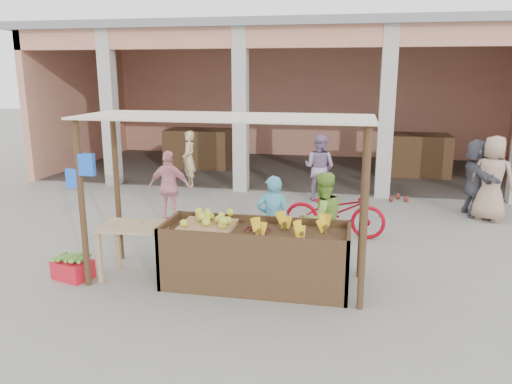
% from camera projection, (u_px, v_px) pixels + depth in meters
% --- Properties ---
extents(ground, '(60.00, 60.00, 0.00)m').
position_uv_depth(ground, '(222.00, 282.00, 7.21)').
color(ground, gray).
rests_on(ground, ground).
extents(market_building, '(14.40, 6.40, 4.20)m').
position_uv_depth(market_building, '(299.00, 80.00, 15.07)').
color(market_building, tan).
rests_on(market_building, ground).
extents(fruit_stall, '(2.60, 0.95, 0.80)m').
position_uv_depth(fruit_stall, '(256.00, 259.00, 7.02)').
color(fruit_stall, '#48321C').
rests_on(fruit_stall, ground).
extents(stall_awning, '(4.09, 1.35, 2.39)m').
position_uv_depth(stall_awning, '(220.00, 146.00, 6.80)').
color(stall_awning, '#48321C').
rests_on(stall_awning, ground).
extents(banana_heap, '(0.99, 0.54, 0.18)m').
position_uv_depth(banana_heap, '(291.00, 228.00, 6.79)').
color(banana_heap, yellow).
rests_on(banana_heap, fruit_stall).
extents(melon_tray, '(0.75, 0.65, 0.20)m').
position_uv_depth(melon_tray, '(208.00, 221.00, 7.08)').
color(melon_tray, tan).
rests_on(melon_tray, fruit_stall).
extents(berry_heap, '(0.41, 0.33, 0.13)m').
position_uv_depth(berry_heap, '(257.00, 228.00, 6.90)').
color(berry_heap, maroon).
rests_on(berry_heap, fruit_stall).
extents(side_table, '(1.06, 0.76, 0.81)m').
position_uv_depth(side_table, '(137.00, 234.00, 7.22)').
color(side_table, tan).
rests_on(side_table, ground).
extents(papaya_pile, '(0.77, 0.44, 0.22)m').
position_uv_depth(papaya_pile, '(136.00, 218.00, 7.17)').
color(papaya_pile, '#448C2E').
rests_on(papaya_pile, side_table).
extents(red_crate, '(0.62, 0.52, 0.27)m').
position_uv_depth(red_crate, '(73.00, 269.00, 7.32)').
color(red_crate, red).
rests_on(red_crate, ground).
extents(plantain_bundle, '(0.44, 0.31, 0.09)m').
position_uv_depth(plantain_bundle, '(72.00, 258.00, 7.28)').
color(plantain_bundle, '#5B9837').
rests_on(plantain_bundle, red_crate).
extents(produce_sacks, '(0.77, 0.72, 0.58)m').
position_uv_depth(produce_sacks, '(399.00, 189.00, 11.63)').
color(produce_sacks, maroon).
rests_on(produce_sacks, ground).
extents(vendor_blue, '(0.64, 0.53, 1.51)m').
position_uv_depth(vendor_blue, '(273.00, 217.00, 7.79)').
color(vendor_blue, '#4DAED1').
rests_on(vendor_blue, ground).
extents(vendor_green, '(0.88, 0.79, 1.58)m').
position_uv_depth(vendor_green, '(322.00, 218.00, 7.63)').
color(vendor_green, '#93C645').
rests_on(vendor_green, ground).
extents(motorcycle, '(0.71, 1.93, 1.00)m').
position_uv_depth(motorcycle, '(335.00, 210.00, 9.10)').
color(motorcycle, '#A00615').
rests_on(motorcycle, ground).
extents(shopper_b, '(0.92, 0.50, 1.56)m').
position_uv_depth(shopper_b, '(170.00, 185.00, 9.86)').
color(shopper_b, pink).
rests_on(shopper_b, ground).
extents(shopper_c, '(1.10, 0.94, 1.93)m').
position_uv_depth(shopper_c, '(492.00, 174.00, 9.99)').
color(shopper_c, '#A0816B').
rests_on(shopper_c, ground).
extents(shopper_d, '(0.87, 1.65, 1.71)m').
position_uv_depth(shopper_d, '(476.00, 176.00, 10.36)').
color(shopper_d, '#50515D').
rests_on(shopper_d, ground).
extents(shopper_e, '(0.70, 0.71, 1.53)m').
position_uv_depth(shopper_e, '(189.00, 158.00, 13.01)').
color(shopper_e, '#CFB47C').
rests_on(shopper_e, ground).
extents(shopper_f, '(0.96, 0.77, 1.72)m').
position_uv_depth(shopper_f, '(319.00, 164.00, 11.59)').
color(shopper_f, '#9779A1').
rests_on(shopper_f, ground).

